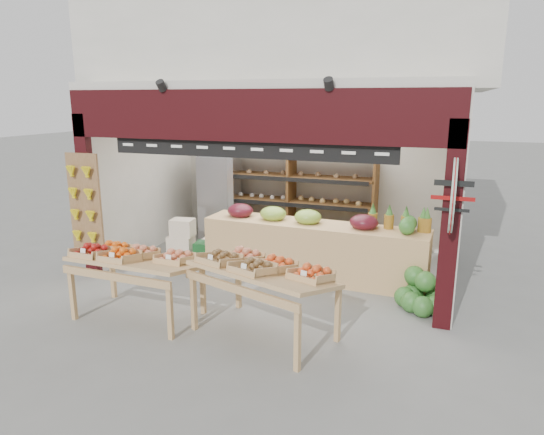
{
  "coord_description": "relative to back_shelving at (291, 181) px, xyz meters",
  "views": [
    {
      "loc": [
        2.68,
        -7.2,
        2.87
      ],
      "look_at": [
        0.1,
        -0.2,
        1.04
      ],
      "focal_mm": 32.0,
      "sensor_mm": 36.0,
      "label": 1
    }
  ],
  "objects": [
    {
      "name": "mid_counter",
      "position": [
        0.93,
        -1.71,
        -0.78
      ],
      "size": [
        3.67,
        0.85,
        1.13
      ],
      "color": "tan",
      "rests_on": "ground"
    },
    {
      "name": "ground",
      "position": [
        0.24,
        -1.85,
        -1.28
      ],
      "size": [
        60.0,
        60.0,
        0.0
      ],
      "primitive_type": "plane",
      "color": "slate",
      "rests_on": "ground"
    },
    {
      "name": "display_table_right",
      "position": [
        0.86,
        -3.85,
        -0.43
      ],
      "size": [
        1.93,
        1.43,
        1.08
      ],
      "color": "tan",
      "rests_on": "ground"
    },
    {
      "name": "gift_sign",
      "position": [
        2.99,
        -2.99,
        0.47
      ],
      "size": [
        0.04,
        0.93,
        0.92
      ],
      "color": "#C0F2DB",
      "rests_on": "ground"
    },
    {
      "name": "watermelon_pile",
      "position": [
        2.69,
        -2.42,
        -1.07
      ],
      "size": [
        0.71,
        0.73,
        0.56
      ],
      "color": "#1F4E1A",
      "rests_on": "ground"
    },
    {
      "name": "cardboard_stack",
      "position": [
        -1.43,
        -1.42,
        -1.02
      ],
      "size": [
        1.04,
        0.76,
        0.71
      ],
      "color": "silver",
      "rests_on": "ground"
    },
    {
      "name": "display_table_left",
      "position": [
        -0.96,
        -3.94,
        -0.47
      ],
      "size": [
        1.65,
        0.95,
        1.04
      ],
      "color": "tan",
      "rests_on": "ground"
    },
    {
      "name": "banana_board",
      "position": [
        -2.49,
        -3.02,
        -0.16
      ],
      "size": [
        0.6,
        0.15,
        1.8
      ],
      "color": "#906541",
      "rests_on": "ground"
    },
    {
      "name": "back_shelving",
      "position": [
        0.0,
        0.0,
        0.0
      ],
      "size": [
        3.37,
        0.55,
        2.05
      ],
      "color": "brown",
      "rests_on": "ground"
    },
    {
      "name": "refrigerator",
      "position": [
        -1.43,
        -0.27,
        -0.34
      ],
      "size": [
        0.85,
        0.85,
        1.88
      ],
      "primitive_type": "cube",
      "rotation": [
        0.0,
        0.0,
        0.18
      ],
      "color": "silver",
      "rests_on": "ground"
    },
    {
      "name": "shop_structure",
      "position": [
        0.24,
        -0.23,
        2.64
      ],
      "size": [
        6.36,
        5.12,
        5.4
      ],
      "color": "beige",
      "rests_on": "ground"
    }
  ]
}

